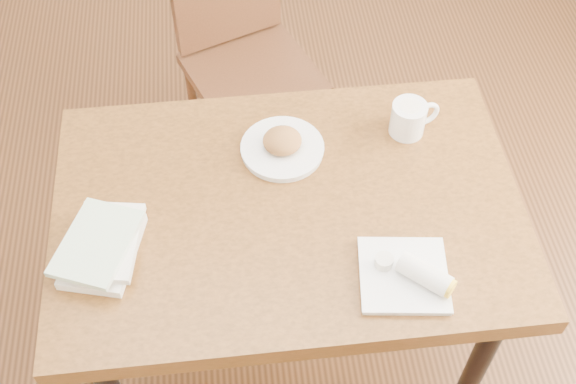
{
  "coord_description": "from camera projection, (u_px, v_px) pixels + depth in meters",
  "views": [
    {
      "loc": [
        -0.12,
        -1.12,
        2.24
      ],
      "look_at": [
        0.0,
        0.0,
        0.8
      ],
      "focal_mm": 45.0,
      "sensor_mm": 36.0,
      "label": 1
    }
  ],
  "objects": [
    {
      "name": "book_stack",
      "position": [
        102.0,
        246.0,
        1.75
      ],
      "size": [
        0.23,
        0.27,
        0.06
      ],
      "color": "white",
      "rests_on": "table"
    },
    {
      "name": "table",
      "position": [
        288.0,
        223.0,
        1.94
      ],
      "size": [
        1.22,
        0.82,
        0.75
      ],
      "color": "brown",
      "rests_on": "ground"
    },
    {
      "name": "plate_scone",
      "position": [
        282.0,
        146.0,
        1.96
      ],
      "size": [
        0.23,
        0.23,
        0.07
      ],
      "color": "white",
      "rests_on": "table"
    },
    {
      "name": "coffee_mug",
      "position": [
        410.0,
        118.0,
        1.99
      ],
      "size": [
        0.14,
        0.1,
        0.1
      ],
      "color": "white",
      "rests_on": "table"
    },
    {
      "name": "plate_burrito",
      "position": [
        410.0,
        275.0,
        1.71
      ],
      "size": [
        0.23,
        0.23,
        0.07
      ],
      "color": "white",
      "rests_on": "table"
    },
    {
      "name": "ground",
      "position": [
        288.0,
        337.0,
        2.47
      ],
      "size": [
        4.0,
        5.0,
        0.01
      ],
      "primitive_type": "cube",
      "color": "#472814",
      "rests_on": "ground"
    },
    {
      "name": "chair_far",
      "position": [
        242.0,
        44.0,
        2.56
      ],
      "size": [
        0.54,
        0.54,
        0.95
      ],
      "color": "#402112",
      "rests_on": "ground"
    }
  ]
}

